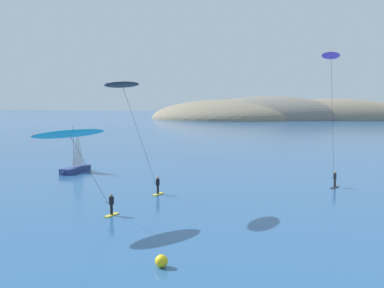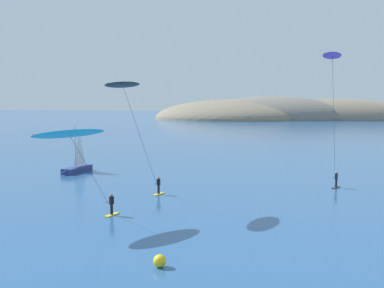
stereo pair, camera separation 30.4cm
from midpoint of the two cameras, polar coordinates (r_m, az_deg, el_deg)
headland_island at (r=207.31m, az=9.02°, el=2.93°), size 113.96×52.82×19.51m
sailboat_near at (r=60.01m, az=-13.49°, el=-2.73°), size 1.94×5.96×5.70m
kitesurfer_black at (r=40.26m, az=-7.58°, el=5.82°), size 2.93×8.67×10.45m
kitesurfer_cyan at (r=35.18m, az=-13.76°, el=0.62°), size 4.35×6.85×6.96m
kitesurfer_purple at (r=48.39m, az=16.53°, el=8.34°), size 2.66×5.02×13.43m
marker_buoy at (r=26.58m, az=-3.51°, el=-13.67°), size 0.70×0.70×0.70m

